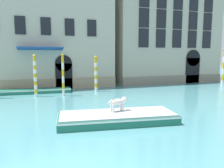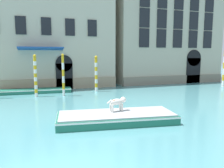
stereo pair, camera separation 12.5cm
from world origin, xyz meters
TOP-DOWN VIEW (x-y plane):
  - palazzo_left at (0.56, 20.36)m, footprint 14.55×7.40m
  - palazzo_right at (15.85, 20.35)m, footprint 14.13×6.13m
  - boat_foreground at (3.45, 5.00)m, footprint 6.51×3.17m
  - dog_on_deck at (3.64, 5.34)m, footprint 1.16×0.47m
  - boat_moored_near_palazzo at (-0.62, 15.96)m, footprint 6.49×1.84m
  - mooring_pole_0 at (4.98, 15.03)m, footprint 0.29×0.29m
  - mooring_pole_1 at (19.41, 13.50)m, footprint 0.26×0.26m
  - mooring_pole_2 at (-0.63, 13.96)m, footprint 0.26×0.26m
  - mooring_pole_3 at (1.66, 13.62)m, footprint 0.21×0.21m

SIDE VIEW (x-z plane):
  - boat_moored_near_palazzo at x=-0.62m, z-range 0.01..0.40m
  - boat_foreground at x=3.45m, z-range 0.02..0.53m
  - dog_on_deck at x=3.64m, z-range 0.63..1.41m
  - mooring_pole_0 at x=4.98m, z-range 0.02..3.51m
  - mooring_pole_2 at x=-0.63m, z-range 0.02..3.63m
  - mooring_pole_3 at x=1.66m, z-range 0.02..3.69m
  - mooring_pole_1 at x=19.41m, z-range 0.02..4.35m
  - palazzo_right at x=15.85m, z-range -0.01..15.19m
  - palazzo_left at x=0.56m, z-range -0.02..15.63m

